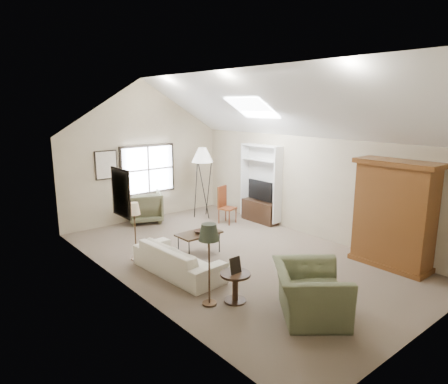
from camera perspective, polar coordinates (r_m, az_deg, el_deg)
room_shell at (r=8.28m, az=1.81°, el=11.84°), size 5.01×8.01×4.00m
window at (r=11.74m, az=-10.79°, el=3.18°), size 1.72×0.08×1.42m
skylight at (r=9.82m, az=4.07°, el=11.98°), size 0.80×1.20×0.52m
wall_art at (r=9.04m, az=-15.60°, el=2.01°), size 1.97×3.71×0.88m
armoire at (r=8.83m, az=23.14°, el=-2.97°), size 0.60×1.50×2.20m
tv_alcove at (r=11.26m, az=5.28°, el=1.41°), size 0.32×1.30×2.10m
media_console at (r=11.44m, az=5.12°, el=-2.79°), size 0.34×1.18×0.60m
tv_panel at (r=11.29m, az=5.18°, el=0.25°), size 0.05×0.90×0.55m
sofa at (r=8.05m, az=-6.56°, el=-9.46°), size 0.95×2.11×0.60m
armchair_near at (r=6.61m, az=12.16°, el=-13.82°), size 1.61×1.63×0.80m
armchair_far at (r=11.59m, az=-11.26°, el=-2.10°), size 1.22×1.23×0.87m
coffee_table at (r=9.00m, az=-3.58°, el=-7.34°), size 0.99×0.56×0.50m
bowl at (r=8.91m, az=-3.60°, el=-5.65°), size 0.24×0.24×0.06m
side_table at (r=6.95m, az=1.62°, el=-13.44°), size 0.55×0.55×0.52m
side_chair at (r=11.21m, az=0.50°, el=-1.86°), size 0.51×0.51×1.05m
tripod_lamp at (r=11.71m, az=-3.07°, el=1.40°), size 0.81×0.81×2.11m
dark_lamp at (r=6.67m, az=-2.13°, el=-10.26°), size 0.37×0.37×1.44m
tan_lamp at (r=8.78m, az=-12.58°, el=-5.42°), size 0.28×0.28×1.29m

